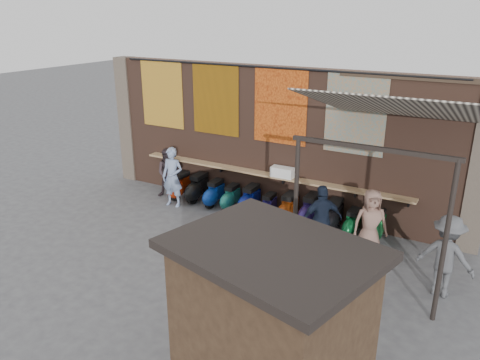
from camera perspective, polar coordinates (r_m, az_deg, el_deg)
The scene contains 35 objects.
ground at distance 11.49m, azimuth -2.13°, elevation -7.86°, with size 70.00×70.00×0.00m, color #474749.
brick_wall at distance 12.98m, azimuth 4.00°, elevation 4.91°, with size 10.00×0.40×4.00m, color brown.
pier_left at distance 15.85m, azimuth -13.34°, elevation 7.17°, with size 0.50×0.50×4.00m, color #4C4238.
eating_counter at distance 12.92m, azimuth 3.19°, elevation 0.68°, with size 8.00×0.32×0.05m, color #9E7A51.
shelf_box at distance 12.64m, azimuth 5.20°, elevation 0.96°, with size 0.62×0.28×0.27m, color white.
tapestry_redgold at distance 14.47m, azimuth -9.47°, elevation 10.30°, with size 1.50×0.02×2.00m, color maroon.
tapestry_sun at distance 13.38m, azimuth -2.99°, elevation 9.77°, with size 1.50×0.02×2.00m, color #C2770B.
tapestry_orange at distance 12.44m, azimuth 4.93°, elevation 8.95°, with size 1.50×0.02×2.00m, color #C35718.
tapestry_multi at distance 11.77m, azimuth 13.88°, elevation 7.82°, with size 1.50×0.02×2.00m, color teal.
hang_rail at distance 12.41m, azimuth 3.75°, elevation 13.53°, with size 0.06×0.06×9.50m, color black.
scooter_stool_0 at distance 14.20m, azimuth -7.30°, elevation -0.71°, with size 0.37×0.82×0.78m, color #A4290C, non-canonical shape.
scooter_stool_1 at distance 13.92m, azimuth -5.19°, elevation -0.97°, with size 0.39×0.86×0.82m, color black, non-canonical shape.
scooter_stool_2 at distance 13.56m, azimuth -3.12°, elevation -1.65°, with size 0.35×0.79×0.75m, color #0D3395, non-canonical shape.
scooter_stool_3 at distance 13.32m, azimuth -1.11°, elevation -2.14°, with size 0.33×0.74×0.70m, color #1A6B60, non-canonical shape.
scooter_stool_4 at distance 12.99m, azimuth 1.21°, elevation -2.49°, with size 0.38×0.84×0.80m, color navy, non-canonical shape.
scooter_stool_5 at distance 12.78m, azimuth 3.45°, elevation -3.23°, with size 0.32×0.70×0.67m, color navy, non-canonical shape.
scooter_stool_6 at distance 12.52m, azimuth 5.91°, elevation -3.50°, with size 0.38×0.84×0.79m, color maroon, non-canonical shape.
scooter_stool_7 at distance 12.39m, azimuth 8.56°, elevation -3.74°, with size 0.40×0.89×0.85m, color #1C1243, non-canonical shape.
scooter_stool_8 at distance 12.21m, azimuth 11.25°, elevation -4.36°, with size 0.39×0.87×0.82m, color black, non-canonical shape.
scooter_stool_9 at distance 12.06m, azimuth 13.51°, elevation -5.17°, with size 0.33×0.73×0.70m, color #0C5427, non-canonical shape.
scooter_stool_10 at distance 11.94m, azimuth 16.28°, elevation -5.53°, with size 0.36×0.81×0.77m, color #0F4F24, non-canonical shape.
diner_left at distance 13.52m, azimuth -8.23°, elevation 0.35°, with size 0.63×0.42×1.74m, color #7A8DB2.
diner_right at distance 14.26m, azimuth -8.68°, elevation 0.85°, with size 0.73×0.57×1.50m, color #2E2427.
shopper_navy at distance 10.95m, azimuth 9.93°, elevation -4.78°, with size 0.98×0.41×1.67m, color black.
shopper_grey at distance 10.06m, azimuth 23.81°, elevation -8.48°, with size 1.10×0.63×1.71m, color #4D4E51.
shopper_tan at distance 11.10m, azimuth 15.60°, elevation -5.06°, with size 0.78×0.51×1.61m, color #896557.
market_stall at distance 6.67m, azimuth 3.72°, elevation -18.27°, with size 2.27×1.70×2.46m, color black.
stall_roof at distance 5.96m, azimuth 4.00°, elevation -8.48°, with size 2.54×1.96×0.12m, color black.
stall_sign at distance 6.94m, azimuth 8.62°, elevation -11.26°, with size 1.20×0.04×0.50m, color gold.
stall_shelf at distance 7.44m, azimuth 8.26°, elevation -17.11°, with size 1.88×0.10×0.06m, color #473321.
awning_canvas at distance 9.88m, azimuth 18.29°, elevation 8.43°, with size 3.20×3.40×0.03m, color beige.
awning_ledger at distance 11.37m, azimuth 20.22°, elevation 11.65°, with size 3.30×0.08×0.12m, color #33261C.
awning_header at distance 8.56m, azimuth 15.84°, elevation 3.76°, with size 3.00×0.08×0.08m, color black.
awning_post_left at distance 9.47m, azimuth 6.76°, elevation -3.89°, with size 0.09×0.09×3.10m, color black.
awning_post_right at distance 8.90m, azimuth 23.70°, elevation -7.17°, with size 0.09×0.09×3.10m, color black.
Camera 1 is at (5.35, -8.64, 5.35)m, focal length 35.00 mm.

